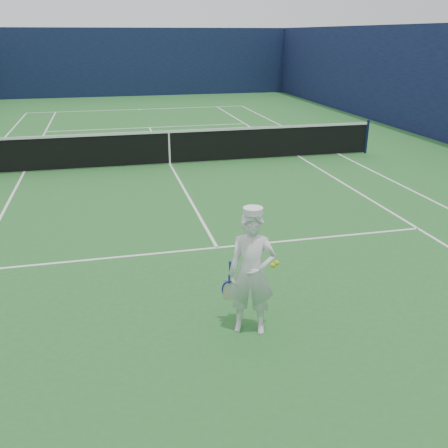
# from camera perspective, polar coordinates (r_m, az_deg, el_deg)

# --- Properties ---
(ground) EXTENTS (80.00, 80.00, 0.00)m
(ground) POSITION_cam_1_polar(r_m,az_deg,el_deg) (15.07, -6.19, 6.81)
(ground) COLOR #266429
(ground) RESTS_ON ground
(court_markings) EXTENTS (11.03, 23.83, 0.01)m
(court_markings) POSITION_cam_1_polar(r_m,az_deg,el_deg) (15.07, -6.19, 6.82)
(court_markings) COLOR white
(court_markings) RESTS_ON ground
(windscreen_fence) EXTENTS (20.12, 36.12, 4.00)m
(windscreen_fence) POSITION_cam_1_polar(r_m,az_deg,el_deg) (14.71, -6.50, 14.38)
(windscreen_fence) COLOR #0F1737
(windscreen_fence) RESTS_ON ground
(tennis_net) EXTENTS (12.88, 0.09, 1.07)m
(tennis_net) POSITION_cam_1_polar(r_m,az_deg,el_deg) (14.94, -6.28, 8.87)
(tennis_net) COLOR #141E4C
(tennis_net) RESTS_ON ground
(tennis_player) EXTENTS (0.71, 0.67, 1.70)m
(tennis_player) POSITION_cam_1_polar(r_m,az_deg,el_deg) (6.31, 3.17, -5.60)
(tennis_player) COLOR white
(tennis_player) RESTS_ON ground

